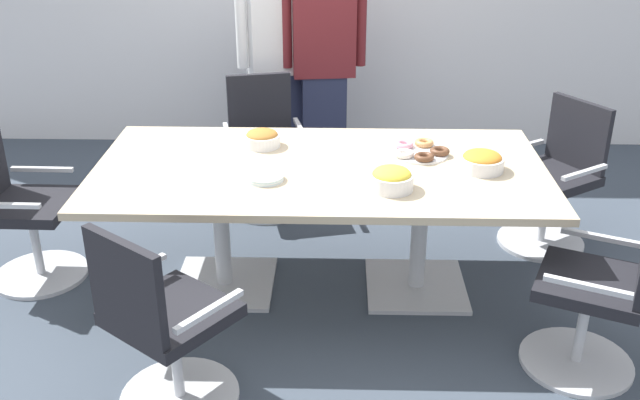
{
  "coord_description": "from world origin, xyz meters",
  "views": [
    {
      "loc": [
        0.1,
        -3.57,
        2.24
      ],
      "look_at": [
        0.0,
        0.0,
        0.55
      ],
      "focal_mm": 40.83,
      "sensor_mm": 36.0,
      "label": 1
    }
  ],
  "objects_px": {
    "office_chair_4": "(554,183)",
    "person_standing_1": "(324,65)",
    "person_standing_0": "(278,63)",
    "plate_stack": "(265,178)",
    "office_chair_1": "(21,214)",
    "office_chair_2": "(163,330)",
    "snack_bowl_chips_orange": "(482,161)",
    "office_chair_0": "(264,152)",
    "snack_bowl_pretzels": "(262,138)",
    "office_chair_3": "(601,296)",
    "snack_bowl_chips_yellow": "(391,179)",
    "donut_platter": "(419,151)",
    "conference_table": "(320,187)"
  },
  "relations": [
    {
      "from": "office_chair_4",
      "to": "person_standing_1",
      "type": "relative_size",
      "value": 0.54
    },
    {
      "from": "person_standing_0",
      "to": "plate_stack",
      "type": "bearing_deg",
      "value": 70.25
    },
    {
      "from": "office_chair_1",
      "to": "person_standing_0",
      "type": "xyz_separation_m",
      "value": [
        1.35,
        1.55,
        0.48
      ]
    },
    {
      "from": "office_chair_2",
      "to": "snack_bowl_chips_orange",
      "type": "xyz_separation_m",
      "value": [
        1.49,
        0.99,
        0.4
      ]
    },
    {
      "from": "office_chair_0",
      "to": "snack_bowl_pretzels",
      "type": "distance_m",
      "value": 0.88
    },
    {
      "from": "office_chair_3",
      "to": "snack_bowl_chips_yellow",
      "type": "bearing_deg",
      "value": 90.77
    },
    {
      "from": "office_chair_4",
      "to": "person_standing_0",
      "type": "bearing_deg",
      "value": 26.4
    },
    {
      "from": "donut_platter",
      "to": "plate_stack",
      "type": "distance_m",
      "value": 0.9
    },
    {
      "from": "conference_table",
      "to": "office_chair_2",
      "type": "xyz_separation_m",
      "value": [
        -0.65,
        -1.02,
        -0.22
      ]
    },
    {
      "from": "office_chair_2",
      "to": "plate_stack",
      "type": "height_order",
      "value": "office_chair_2"
    },
    {
      "from": "conference_table",
      "to": "plate_stack",
      "type": "relative_size",
      "value": 12.7
    },
    {
      "from": "person_standing_0",
      "to": "person_standing_1",
      "type": "relative_size",
      "value": 1.0
    },
    {
      "from": "snack_bowl_pretzels",
      "to": "snack_bowl_chips_yellow",
      "type": "xyz_separation_m",
      "value": [
        0.7,
        -0.57,
        0.01
      ]
    },
    {
      "from": "conference_table",
      "to": "snack_bowl_pretzels",
      "type": "xyz_separation_m",
      "value": [
        -0.34,
        0.29,
        0.17
      ]
    },
    {
      "from": "office_chair_2",
      "to": "conference_table",
      "type": "bearing_deg",
      "value": 94.6
    },
    {
      "from": "office_chair_3",
      "to": "snack_bowl_chips_orange",
      "type": "height_order",
      "value": "office_chair_3"
    },
    {
      "from": "office_chair_1",
      "to": "office_chair_4",
      "type": "height_order",
      "value": "same"
    },
    {
      "from": "office_chair_0",
      "to": "person_standing_1",
      "type": "distance_m",
      "value": 0.81
    },
    {
      "from": "office_chair_4",
      "to": "plate_stack",
      "type": "distance_m",
      "value": 1.92
    },
    {
      "from": "conference_table",
      "to": "snack_bowl_chips_yellow",
      "type": "bearing_deg",
      "value": -38.55
    },
    {
      "from": "office_chair_0",
      "to": "snack_bowl_chips_orange",
      "type": "bearing_deg",
      "value": 125.66
    },
    {
      "from": "office_chair_1",
      "to": "snack_bowl_chips_orange",
      "type": "xyz_separation_m",
      "value": [
        2.55,
        -0.1,
        0.4
      ]
    },
    {
      "from": "office_chair_3",
      "to": "person_standing_0",
      "type": "bearing_deg",
      "value": 59.52
    },
    {
      "from": "office_chair_1",
      "to": "plate_stack",
      "type": "xyz_separation_m",
      "value": [
        1.43,
        -0.27,
        0.36
      ]
    },
    {
      "from": "office_chair_3",
      "to": "snack_bowl_chips_yellow",
      "type": "height_order",
      "value": "office_chair_3"
    },
    {
      "from": "office_chair_0",
      "to": "office_chair_4",
      "type": "distance_m",
      "value": 1.92
    },
    {
      "from": "conference_table",
      "to": "office_chair_4",
      "type": "xyz_separation_m",
      "value": [
        1.44,
        0.59,
        -0.22
      ]
    },
    {
      "from": "snack_bowl_chips_yellow",
      "to": "donut_platter",
      "type": "height_order",
      "value": "snack_bowl_chips_yellow"
    },
    {
      "from": "office_chair_3",
      "to": "office_chair_4",
      "type": "bearing_deg",
      "value": 18.27
    },
    {
      "from": "office_chair_0",
      "to": "office_chair_3",
      "type": "relative_size",
      "value": 1.0
    },
    {
      "from": "office_chair_4",
      "to": "person_standing_0",
      "type": "xyz_separation_m",
      "value": [
        -1.79,
        1.03,
        0.48
      ]
    },
    {
      "from": "office_chair_0",
      "to": "office_chair_2",
      "type": "relative_size",
      "value": 1.0
    },
    {
      "from": "office_chair_0",
      "to": "snack_bowl_chips_yellow",
      "type": "xyz_separation_m",
      "value": [
        0.78,
        -1.36,
        0.4
      ]
    },
    {
      "from": "person_standing_0",
      "to": "snack_bowl_chips_orange",
      "type": "relative_size",
      "value": 7.37
    },
    {
      "from": "person_standing_0",
      "to": "person_standing_1",
      "type": "bearing_deg",
      "value": 151.64
    },
    {
      "from": "office_chair_3",
      "to": "snack_bowl_chips_orange",
      "type": "bearing_deg",
      "value": 59.12
    },
    {
      "from": "office_chair_0",
      "to": "plate_stack",
      "type": "bearing_deg",
      "value": 83.18
    },
    {
      "from": "office_chair_2",
      "to": "office_chair_4",
      "type": "bearing_deg",
      "value": 74.58
    },
    {
      "from": "office_chair_0",
      "to": "office_chair_2",
      "type": "distance_m",
      "value": 2.1
    },
    {
      "from": "office_chair_4",
      "to": "donut_platter",
      "type": "bearing_deg",
      "value": 80.76
    },
    {
      "from": "office_chair_3",
      "to": "snack_bowl_chips_yellow",
      "type": "relative_size",
      "value": 4.14
    },
    {
      "from": "office_chair_1",
      "to": "office_chair_3",
      "type": "xyz_separation_m",
      "value": [
        3.02,
        -0.77,
        0.0
      ]
    },
    {
      "from": "office_chair_0",
      "to": "office_chair_1",
      "type": "relative_size",
      "value": 1.0
    },
    {
      "from": "office_chair_2",
      "to": "person_standing_0",
      "type": "distance_m",
      "value": 2.7
    },
    {
      "from": "person_standing_0",
      "to": "snack_bowl_chips_yellow",
      "type": "distance_m",
      "value": 2.04
    },
    {
      "from": "conference_table",
      "to": "person_standing_1",
      "type": "height_order",
      "value": "person_standing_1"
    },
    {
      "from": "plate_stack",
      "to": "snack_bowl_chips_yellow",
      "type": "bearing_deg",
      "value": -8.27
    },
    {
      "from": "office_chair_1",
      "to": "office_chair_3",
      "type": "relative_size",
      "value": 1.0
    },
    {
      "from": "conference_table",
      "to": "plate_stack",
      "type": "distance_m",
      "value": 0.36
    },
    {
      "from": "office_chair_1",
      "to": "snack_bowl_pretzels",
      "type": "bearing_deg",
      "value": 99.95
    }
  ]
}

